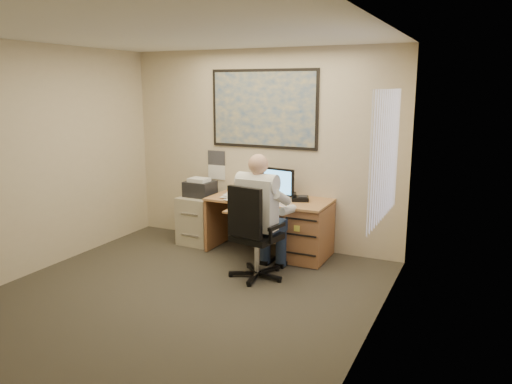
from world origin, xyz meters
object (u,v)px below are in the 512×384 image
at_px(filing_cabinet, 201,215).
at_px(person, 258,216).
at_px(desk, 293,223).
at_px(office_chair, 256,252).

height_order(filing_cabinet, person, person).
bearing_deg(desk, filing_cabinet, 179.58).
relative_size(office_chair, person, 0.77).
relative_size(desk, office_chair, 1.44).
bearing_deg(office_chair, filing_cabinet, 154.50).
distance_m(desk, office_chair, 0.93).
xyz_separation_m(desk, person, (-0.11, -0.83, 0.28)).
distance_m(desk, filing_cabinet, 1.41).
bearing_deg(office_chair, desk, 93.35).
bearing_deg(person, filing_cabinet, 150.08).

